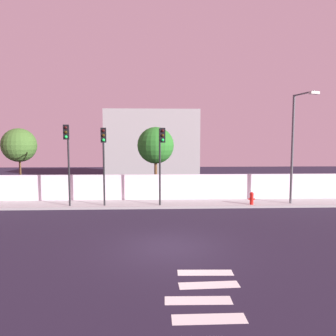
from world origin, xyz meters
The scene contains 12 objects.
ground_plane centered at (0.00, 0.00, 0.00)m, with size 80.00×80.00×0.00m, color #211A2C.
sidewalk centered at (0.00, 8.20, 0.07)m, with size 36.00×2.40×0.15m, color #9C9C9C.
perimeter_wall centered at (0.00, 9.49, 1.05)m, with size 36.00×0.18×1.80m, color silver.
crosswalk_marking centered at (0.68, -4.10, 0.00)m, with size 2.85×3.90×0.01m.
traffic_light_left centered at (-0.20, 7.06, 3.75)m, with size 0.39×1.18×4.97m.
traffic_light_center centered at (-6.04, 7.12, 3.87)m, with size 0.37×1.07×5.16m.
traffic_light_right centered at (-3.80, 7.06, 3.75)m, with size 0.41×1.18×4.97m.
street_lamp_curbside centered at (8.57, 7.50, 4.38)m, with size 0.80×2.02×7.19m.
fire_hydrant centered at (5.76, 7.45, 0.59)m, with size 0.44×0.26×0.83m.
roadside_tree_leftmost centered at (-10.68, 10.91, 4.02)m, with size 2.50×2.50×5.28m.
roadside_tree_midleft centered at (-0.55, 10.91, 3.99)m, with size 2.77×2.77×5.40m.
low_building_distant centered at (-0.95, 23.49, 3.92)m, with size 10.43×6.00×7.84m, color #9A9A9A.
Camera 1 is at (-0.54, -11.74, 4.23)m, focal length 31.95 mm.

